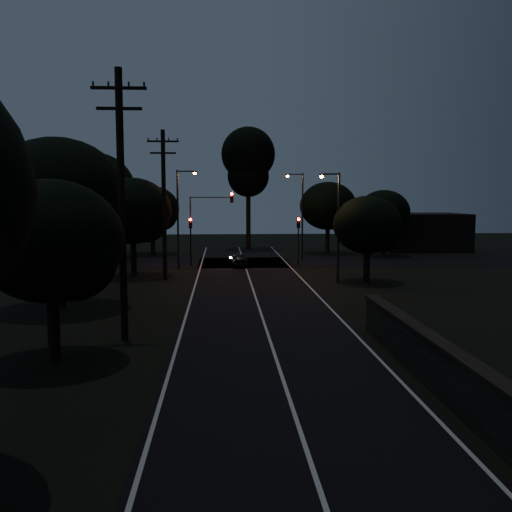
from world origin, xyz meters
TOP-DOWN VIEW (x-y plane):
  - road_surface at (0.00, 31.12)m, footprint 60.00×70.00m
  - utility_pole_mid at (-6.00, 15.00)m, footprint 2.20×0.30m
  - utility_pole_far at (-6.00, 32.00)m, footprint 2.20×0.30m
  - tree_left_b at (-7.82, 11.90)m, footprint 5.15×5.15m
  - tree_left_c at (-10.25, 21.86)m, footprint 7.11×7.11m
  - tree_left_d at (-8.30, 33.88)m, footprint 5.73×5.73m
  - tree_far_nw at (-8.81, 49.89)m, footprint 5.47×5.47m
  - tree_far_w at (-13.72, 45.84)m, footprint 7.85×7.85m
  - tree_far_ne at (9.21, 49.88)m, footprint 5.83×5.83m
  - tree_far_e at (14.18, 46.90)m, footprint 5.14×5.14m
  - tree_right_a at (8.17, 29.91)m, footprint 4.68×4.68m
  - tall_pine at (1.00, 55.00)m, footprint 5.93×5.93m
  - building_left at (-20.00, 52.00)m, footprint 10.00×8.00m
  - building_right at (20.00, 53.00)m, footprint 9.00×7.00m
  - signal_left at (-4.60, 39.99)m, footprint 0.28×0.35m
  - signal_right at (4.60, 39.99)m, footprint 0.28×0.35m
  - signal_mast at (-2.91, 39.99)m, footprint 3.70×0.35m
  - streetlight_a at (-5.31, 38.00)m, footprint 1.66×0.26m
  - streetlight_b at (5.31, 44.00)m, footprint 1.66×0.26m
  - streetlight_c at (5.83, 30.00)m, footprint 1.46×0.26m
  - car at (-0.50, 39.21)m, footprint 1.60×3.46m

SIDE VIEW (x-z plane):
  - road_surface at x=0.00m, z-range 0.00..0.03m
  - car at x=-0.50m, z-range 0.00..1.15m
  - building_right at x=20.00m, z-range 0.00..4.00m
  - building_left at x=-20.00m, z-range 0.00..4.40m
  - signal_left at x=-4.60m, z-range 0.79..4.89m
  - signal_right at x=4.60m, z-range 0.79..4.89m
  - tree_right_a at x=8.17m, z-range 0.88..6.83m
  - tree_far_e at x=14.18m, z-range 0.96..7.48m
  - tree_left_b at x=-7.82m, z-range 0.97..7.52m
  - signal_mast at x=-2.91m, z-range 1.21..7.46m
  - streetlight_c at x=5.83m, z-range 0.60..8.10m
  - tree_far_nw at x=-8.81m, z-range 1.02..7.95m
  - streetlight_a at x=-5.31m, z-range 0.64..8.64m
  - streetlight_b at x=5.31m, z-range 0.64..8.64m
  - tree_left_d at x=-8.30m, z-range 1.07..8.34m
  - tree_far_ne at x=9.21m, z-range 1.08..8.46m
  - utility_pole_far at x=-6.00m, z-range 0.23..10.73m
  - utility_pole_mid at x=-6.00m, z-range 0.24..11.24m
  - tree_left_c at x=-10.25m, z-range 1.32..10.29m
  - tree_far_w at x=-13.72m, z-range 1.50..11.50m
  - tall_pine at x=1.00m, z-range 2.97..16.46m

